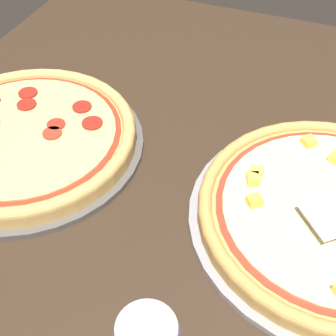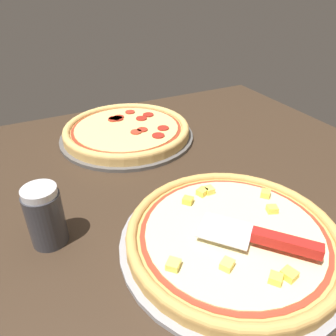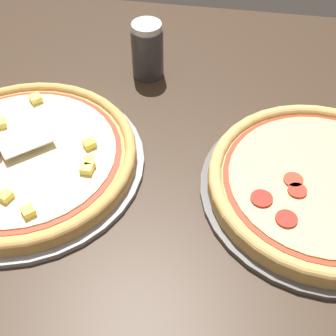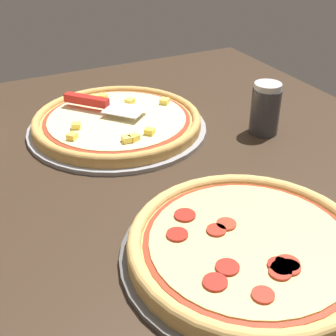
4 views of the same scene
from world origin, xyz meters
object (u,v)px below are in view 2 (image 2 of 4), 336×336
object	(u,v)px
pizza_front	(235,234)
pizza_back	(127,130)
parmesan_shaker	(45,216)
serving_spatula	(272,240)

from	to	relation	value
pizza_front	pizza_back	distance (cm)	51.29
pizza_back	parmesan_shaker	distance (cm)	45.05
pizza_front	pizza_back	size ratio (longest dim) A/B	1.05
pizza_back	serving_spatula	bearing A→B (deg)	-85.13
pizza_front	serving_spatula	xyz separation A→B (cm)	(2.59, -6.28, 2.87)
pizza_front	serving_spatula	size ratio (longest dim) A/B	2.14
serving_spatula	parmesan_shaker	xyz separation A→B (cm)	(-33.43, 22.80, 0.64)
serving_spatula	parmesan_shaker	world-z (taller)	parmesan_shaker
pizza_back	serving_spatula	xyz separation A→B (cm)	(4.90, -57.51, 2.66)
parmesan_shaker	pizza_back	bearing A→B (deg)	50.58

